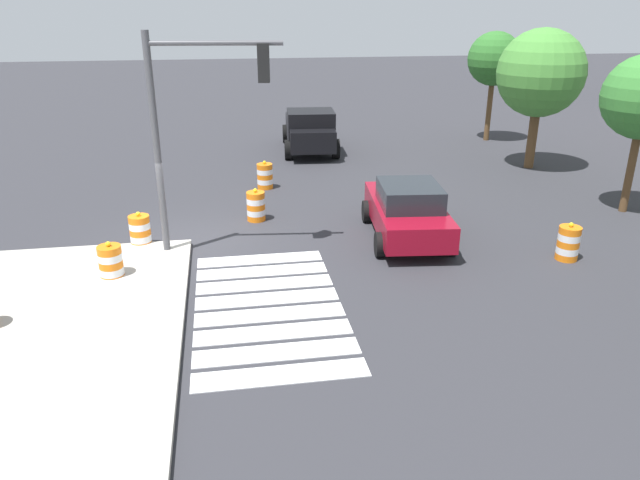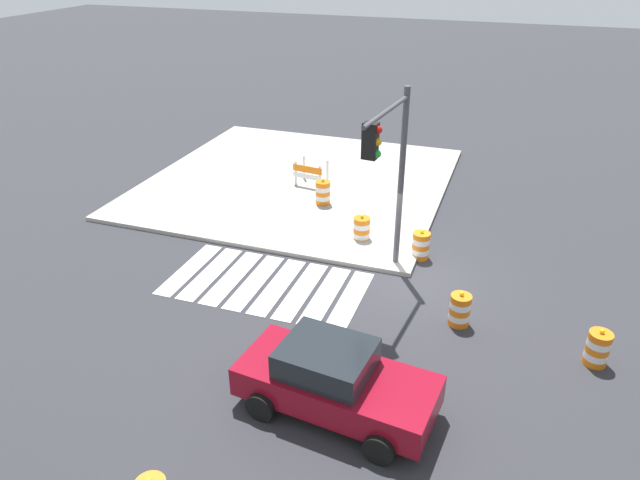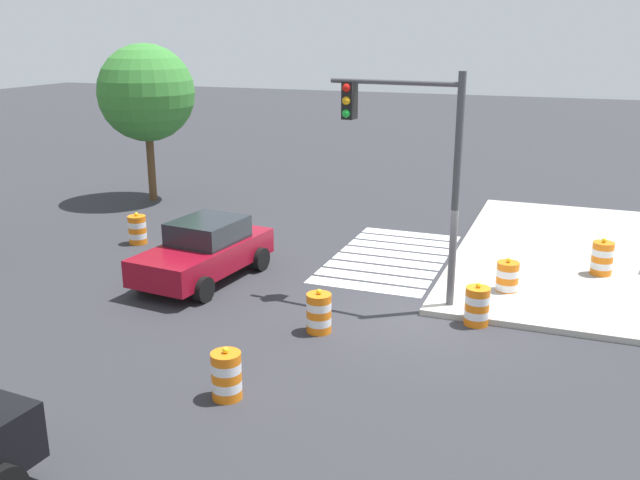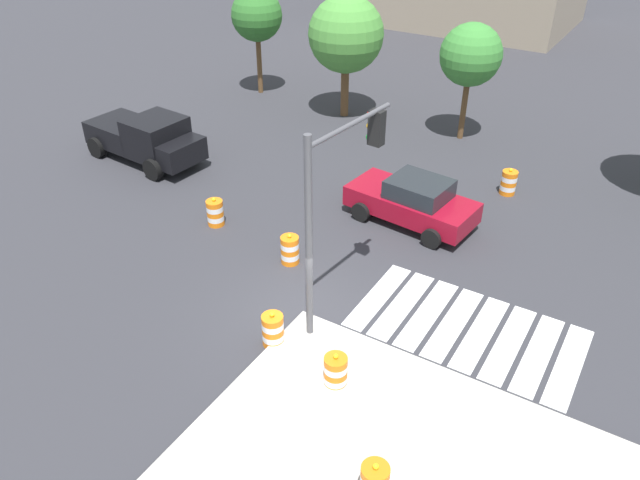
{
  "view_description": "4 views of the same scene",
  "coord_description": "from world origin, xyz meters",
  "px_view_note": "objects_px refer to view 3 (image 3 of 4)",
  "views": [
    {
      "loc": [
        15.59,
        1.01,
        6.21
      ],
      "look_at": [
        2.49,
        3.2,
        0.9
      ],
      "focal_mm": 33.27,
      "sensor_mm": 36.0,
      "label": 1
    },
    {
      "loc": [
        -2.45,
        15.3,
        9.35
      ],
      "look_at": [
        2.37,
        1.55,
        1.67
      ],
      "focal_mm": 32.81,
      "sensor_mm": 36.0,
      "label": 2
    },
    {
      "loc": [
        -15.27,
        -3.2,
        6.51
      ],
      "look_at": [
        1.91,
        3.24,
        1.0
      ],
      "focal_mm": 39.36,
      "sensor_mm": 36.0,
      "label": 3
    },
    {
      "loc": [
        7.09,
        -10.73,
        10.83
      ],
      "look_at": [
        -0.24,
        1.28,
        1.66
      ],
      "focal_mm": 34.38,
      "sensor_mm": 36.0,
      "label": 4
    }
  ],
  "objects_px": {
    "traffic_barrel_crosswalk_end": "(137,230)",
    "traffic_barrel_median_far": "(507,279)",
    "street_tree_streetside_near": "(146,93)",
    "sports_car": "(205,250)",
    "traffic_barrel_on_sidewalk": "(602,258)",
    "traffic_barrel_median_near": "(227,375)",
    "traffic_light_pole": "(411,146)",
    "traffic_barrel_near_corner": "(319,313)",
    "traffic_barrel_far_curb": "(477,306)"
  },
  "relations": [
    {
      "from": "traffic_barrel_crosswalk_end",
      "to": "traffic_barrel_median_near",
      "type": "xyz_separation_m",
      "value": [
        -7.71,
        -7.24,
        0.0
      ]
    },
    {
      "from": "sports_car",
      "to": "traffic_light_pole",
      "type": "xyz_separation_m",
      "value": [
        0.23,
        -5.49,
        3.1
      ]
    },
    {
      "from": "traffic_barrel_on_sidewalk",
      "to": "street_tree_streetside_near",
      "type": "bearing_deg",
      "value": 77.49
    },
    {
      "from": "traffic_barrel_crosswalk_end",
      "to": "traffic_barrel_median_near",
      "type": "distance_m",
      "value": 10.57
    },
    {
      "from": "traffic_barrel_near_corner",
      "to": "traffic_barrel_crosswalk_end",
      "type": "height_order",
      "value": "same"
    },
    {
      "from": "traffic_barrel_crosswalk_end",
      "to": "street_tree_streetside_near",
      "type": "relative_size",
      "value": 0.17
    },
    {
      "from": "traffic_light_pole",
      "to": "traffic_barrel_near_corner",
      "type": "bearing_deg",
      "value": 150.17
    },
    {
      "from": "traffic_barrel_far_curb",
      "to": "traffic_barrel_on_sidewalk",
      "type": "distance_m",
      "value": 5.05
    },
    {
      "from": "traffic_barrel_median_far",
      "to": "traffic_barrel_on_sidewalk",
      "type": "relative_size",
      "value": 1.0
    },
    {
      "from": "traffic_barrel_near_corner",
      "to": "traffic_barrel_crosswalk_end",
      "type": "relative_size",
      "value": 1.0
    },
    {
      "from": "traffic_barrel_median_near",
      "to": "traffic_barrel_near_corner",
      "type": "bearing_deg",
      "value": -9.17
    },
    {
      "from": "sports_car",
      "to": "traffic_light_pole",
      "type": "relative_size",
      "value": 0.81
    },
    {
      "from": "traffic_barrel_near_corner",
      "to": "traffic_light_pole",
      "type": "xyz_separation_m",
      "value": [
        2.41,
        -1.38,
        3.46
      ]
    },
    {
      "from": "traffic_barrel_median_near",
      "to": "traffic_barrel_crosswalk_end",
      "type": "bearing_deg",
      "value": 43.2
    },
    {
      "from": "street_tree_streetside_near",
      "to": "traffic_barrel_on_sidewalk",
      "type": "bearing_deg",
      "value": -102.51
    },
    {
      "from": "traffic_light_pole",
      "to": "street_tree_streetside_near",
      "type": "relative_size",
      "value": 0.91
    },
    {
      "from": "traffic_barrel_crosswalk_end",
      "to": "traffic_barrel_median_far",
      "type": "height_order",
      "value": "same"
    },
    {
      "from": "traffic_barrel_far_curb",
      "to": "street_tree_streetside_near",
      "type": "bearing_deg",
      "value": 60.27
    },
    {
      "from": "traffic_barrel_median_near",
      "to": "traffic_barrel_far_curb",
      "type": "distance_m",
      "value": 6.28
    },
    {
      "from": "traffic_barrel_median_near",
      "to": "traffic_barrel_far_curb",
      "type": "bearing_deg",
      "value": -37.09
    },
    {
      "from": "traffic_barrel_median_far",
      "to": "sports_car",
      "type": "bearing_deg",
      "value": 101.41
    },
    {
      "from": "traffic_barrel_far_curb",
      "to": "sports_car",
      "type": "bearing_deg",
      "value": 85.94
    },
    {
      "from": "traffic_barrel_far_curb",
      "to": "traffic_light_pole",
      "type": "distance_m",
      "value": 4.0
    },
    {
      "from": "traffic_barrel_median_near",
      "to": "traffic_light_pole",
      "type": "xyz_separation_m",
      "value": [
        5.77,
        -1.92,
        3.46
      ]
    },
    {
      "from": "street_tree_streetside_near",
      "to": "traffic_barrel_median_far",
      "type": "bearing_deg",
      "value": -112.17
    },
    {
      "from": "traffic_barrel_crosswalk_end",
      "to": "street_tree_streetside_near",
      "type": "distance_m",
      "value": 7.08
    },
    {
      "from": "sports_car",
      "to": "traffic_barrel_on_sidewalk",
      "type": "distance_m",
      "value": 10.73
    },
    {
      "from": "traffic_barrel_median_far",
      "to": "street_tree_streetside_near",
      "type": "distance_m",
      "value": 15.96
    },
    {
      "from": "traffic_barrel_median_near",
      "to": "traffic_barrel_on_sidewalk",
      "type": "distance_m",
      "value": 11.32
    },
    {
      "from": "sports_car",
      "to": "traffic_barrel_near_corner",
      "type": "distance_m",
      "value": 4.66
    },
    {
      "from": "traffic_light_pole",
      "to": "street_tree_streetside_near",
      "type": "xyz_separation_m",
      "value": [
        7.2,
        12.06,
        0.28
      ]
    },
    {
      "from": "street_tree_streetside_near",
      "to": "sports_car",
      "type": "bearing_deg",
      "value": -138.52
    },
    {
      "from": "traffic_barrel_median_far",
      "to": "traffic_barrel_near_corner",
      "type": "bearing_deg",
      "value": 135.45
    },
    {
      "from": "traffic_barrel_far_curb",
      "to": "street_tree_streetside_near",
      "type": "relative_size",
      "value": 0.17
    },
    {
      "from": "traffic_barrel_crosswalk_end",
      "to": "traffic_light_pole",
      "type": "height_order",
      "value": "traffic_light_pole"
    },
    {
      "from": "traffic_barrel_on_sidewalk",
      "to": "traffic_barrel_median_far",
      "type": "bearing_deg",
      "value": 133.86
    },
    {
      "from": "sports_car",
      "to": "traffic_barrel_near_corner",
      "type": "xyz_separation_m",
      "value": [
        -2.18,
        -4.11,
        -0.36
      ]
    },
    {
      "from": "sports_car",
      "to": "traffic_barrel_on_sidewalk",
      "type": "bearing_deg",
      "value": -69.6
    },
    {
      "from": "traffic_barrel_far_curb",
      "to": "traffic_barrel_median_near",
      "type": "bearing_deg",
      "value": 142.91
    },
    {
      "from": "traffic_barrel_median_far",
      "to": "traffic_barrel_median_near",
      "type": "bearing_deg",
      "value": 149.22
    },
    {
      "from": "traffic_barrel_near_corner",
      "to": "traffic_barrel_on_sidewalk",
      "type": "bearing_deg",
      "value": -45.14
    },
    {
      "from": "traffic_barrel_near_corner",
      "to": "traffic_barrel_median_near",
      "type": "bearing_deg",
      "value": 170.83
    },
    {
      "from": "sports_car",
      "to": "street_tree_streetside_near",
      "type": "relative_size",
      "value": 0.74
    },
    {
      "from": "sports_car",
      "to": "traffic_barrel_median_near",
      "type": "xyz_separation_m",
      "value": [
        -5.54,
        -3.57,
        -0.36
      ]
    },
    {
      "from": "traffic_barrel_far_curb",
      "to": "street_tree_streetside_near",
      "type": "height_order",
      "value": "street_tree_streetside_near"
    },
    {
      "from": "traffic_barrel_near_corner",
      "to": "traffic_barrel_on_sidewalk",
      "type": "height_order",
      "value": "traffic_barrel_on_sidewalk"
    },
    {
      "from": "traffic_barrel_median_far",
      "to": "traffic_barrel_far_curb",
      "type": "distance_m",
      "value": 2.14
    },
    {
      "from": "traffic_barrel_on_sidewalk",
      "to": "street_tree_streetside_near",
      "type": "relative_size",
      "value": 0.17
    },
    {
      "from": "traffic_light_pole",
      "to": "street_tree_streetside_near",
      "type": "distance_m",
      "value": 14.05
    },
    {
      "from": "sports_car",
      "to": "traffic_barrel_crosswalk_end",
      "type": "xyz_separation_m",
      "value": [
        2.17,
        3.67,
        -0.36
      ]
    }
  ]
}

